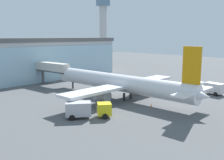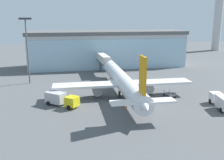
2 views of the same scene
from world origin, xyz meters
name	(u,v)px [view 1 (image 1 of 2)]	position (x,y,z in m)	size (l,w,h in m)	color
ground	(133,101)	(0.00, 0.00, 0.00)	(240.00, 240.00, 0.00)	#545659
terminal_building	(37,59)	(0.01, 39.44, 6.27)	(55.67, 17.33, 12.53)	#B7B7B7
jet_bridge	(52,68)	(-2.68, 26.47, 4.71)	(3.36, 11.80, 6.10)	beige
control_tower	(103,22)	(60.92, 75.94, 21.00)	(8.24, 8.24, 34.15)	#BDBDBD
airplane	(120,83)	(-0.46, 3.43, 3.32)	(31.08, 39.91, 11.40)	silver
catering_truck	(87,109)	(-13.91, -2.19, 1.47)	(7.18, 6.10, 2.65)	yellow
fuel_truck	(209,87)	(17.53, -7.54, 1.47)	(3.08, 7.48, 2.65)	silver
baggage_cart	(158,91)	(9.98, 1.01, 0.50)	(2.23, 3.10, 1.50)	slate
safety_cone_nose	(151,105)	(-1.00, -5.27, 0.28)	(0.36, 0.36, 0.55)	orange
safety_cone_wingtip	(68,113)	(-15.18, 1.30, 0.28)	(0.36, 0.36, 0.55)	orange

